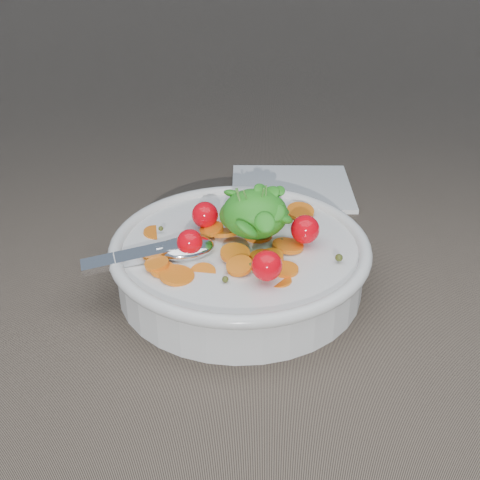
{
  "coord_description": "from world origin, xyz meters",
  "views": [
    {
      "loc": [
        0.04,
        -0.46,
        0.34
      ],
      "look_at": [
        0.03,
        0.02,
        0.05
      ],
      "focal_mm": 45.0,
      "sensor_mm": 36.0,
      "label": 1
    }
  ],
  "objects": [
    {
      "name": "bowl",
      "position": [
        0.03,
        0.02,
        0.03
      ],
      "size": [
        0.27,
        0.25,
        0.11
      ],
      "color": "silver",
      "rests_on": "ground"
    },
    {
      "name": "ground",
      "position": [
        0.0,
        0.0,
        0.0
      ],
      "size": [
        6.0,
        6.0,
        0.0
      ],
      "primitive_type": "plane",
      "color": "#706150",
      "rests_on": "ground"
    },
    {
      "name": "napkin",
      "position": [
        0.08,
        0.24,
        0.0
      ],
      "size": [
        0.16,
        0.14,
        0.01
      ],
      "primitive_type": "cube",
      "rotation": [
        0.0,
        0.0,
        0.03
      ],
      "color": "white",
      "rests_on": "ground"
    }
  ]
}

